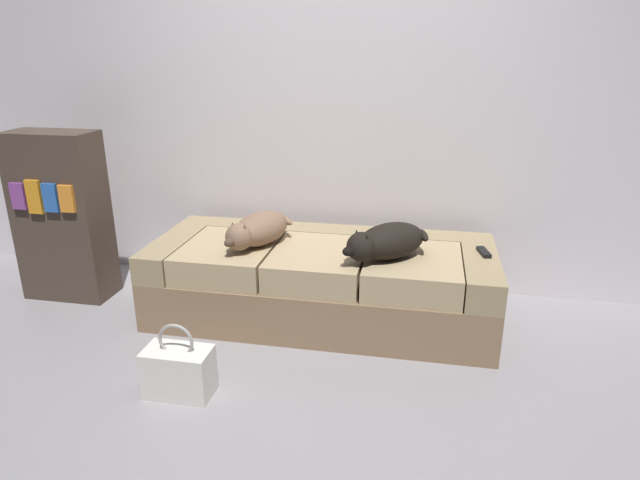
% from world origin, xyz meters
% --- Properties ---
extents(ground_plane, '(10.00, 10.00, 0.00)m').
position_xyz_m(ground_plane, '(0.00, 0.00, 0.00)').
color(ground_plane, gray).
extents(back_wall, '(6.40, 0.10, 2.80)m').
position_xyz_m(back_wall, '(0.00, 1.59, 1.40)').
color(back_wall, silver).
rests_on(back_wall, ground).
extents(couch, '(2.05, 0.85, 0.47)m').
position_xyz_m(couch, '(0.00, 0.99, 0.23)').
color(couch, '#896B4D').
rests_on(couch, ground).
extents(dog_tan, '(0.38, 0.55, 0.19)m').
position_xyz_m(dog_tan, '(-0.37, 0.91, 0.57)').
color(dog_tan, '#80604A').
rests_on(dog_tan, couch).
extents(dog_dark, '(0.50, 0.49, 0.20)m').
position_xyz_m(dog_dark, '(0.39, 0.84, 0.57)').
color(dog_dark, black).
rests_on(dog_dark, couch).
extents(tv_remote, '(0.08, 0.16, 0.02)m').
position_xyz_m(tv_remote, '(0.94, 1.02, 0.48)').
color(tv_remote, black).
rests_on(tv_remote, couch).
extents(handbag, '(0.32, 0.18, 0.38)m').
position_xyz_m(handbag, '(-0.52, 0.05, 0.13)').
color(handbag, silver).
rests_on(handbag, ground).
extents(bookshelf, '(0.56, 0.30, 1.10)m').
position_xyz_m(bookshelf, '(-1.72, 0.97, 0.55)').
color(bookshelf, '#45372D').
rests_on(bookshelf, ground).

